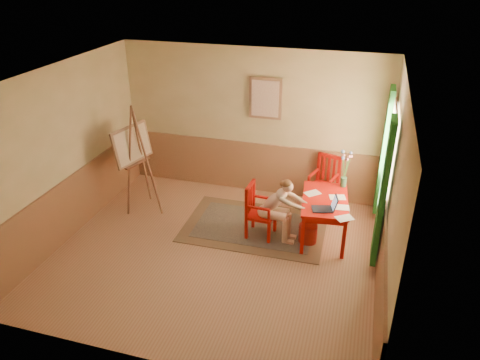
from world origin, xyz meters
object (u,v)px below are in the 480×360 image
(easel, at_px, (134,149))
(figure, at_px, (278,207))
(table, at_px, (325,204))
(laptop, at_px, (326,207))
(chair_back, at_px, (324,183))
(chair_left, at_px, (258,211))

(easel, bearing_deg, figure, -7.37)
(table, height_order, figure, figure)
(laptop, bearing_deg, chair_back, 97.04)
(chair_back, relative_size, figure, 0.91)
(figure, distance_m, laptop, 0.79)
(figure, bearing_deg, easel, 172.63)
(chair_back, bearing_deg, chair_left, -126.70)
(figure, xyz_separation_m, easel, (-2.67, 0.35, 0.55))
(table, relative_size, chair_back, 1.26)
(laptop, bearing_deg, chair_left, 175.27)
(laptop, bearing_deg, easel, 173.13)
(chair_back, height_order, laptop, chair_back)
(laptop, distance_m, easel, 3.49)
(table, xyz_separation_m, figure, (-0.72, -0.27, -0.02))
(table, height_order, easel, easel)
(table, xyz_separation_m, chair_back, (-0.11, 1.00, -0.13))
(easel, bearing_deg, laptop, -6.87)
(chair_back, distance_m, easel, 3.47)
(chair_left, xyz_separation_m, figure, (0.32, -0.02, 0.14))
(chair_left, bearing_deg, laptop, -4.73)
(figure, bearing_deg, chair_back, 64.43)
(chair_left, distance_m, figure, 0.35)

